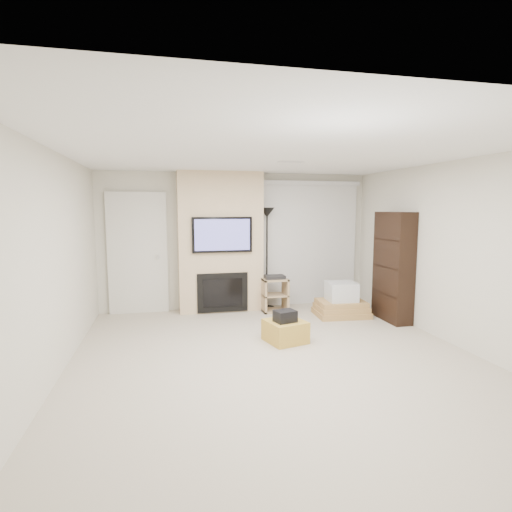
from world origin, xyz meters
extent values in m
cube|color=#C0B39E|center=(0.00, 0.00, 0.00)|extent=(5.00, 5.50, 0.00)
cube|color=white|center=(0.00, 0.00, 2.50)|extent=(5.00, 5.50, 0.00)
cube|color=beige|center=(0.00, 2.75, 1.25)|extent=(5.00, 0.00, 2.50)
cube|color=beige|center=(0.00, -2.75, 1.25)|extent=(5.00, 0.00, 2.50)
cube|color=beige|center=(-2.50, 0.00, 1.25)|extent=(0.00, 5.50, 2.50)
cube|color=beige|center=(2.50, 0.00, 1.25)|extent=(0.00, 5.50, 2.50)
cube|color=silver|center=(0.40, 0.80, 2.50)|extent=(0.35, 0.18, 0.01)
cube|color=gold|center=(0.29, 0.62, 0.15)|extent=(0.61, 0.61, 0.30)
cube|color=black|center=(0.27, 0.58, 0.38)|extent=(0.33, 0.29, 0.16)
cube|color=beige|center=(-0.35, 2.55, 1.25)|extent=(1.50, 0.40, 2.50)
cube|color=black|center=(-0.35, 2.32, 1.40)|extent=(1.05, 0.06, 0.62)
cube|color=#4E4D93|center=(-0.35, 2.29, 1.40)|extent=(0.96, 0.00, 0.54)
cube|color=black|center=(-0.35, 2.34, 0.37)|extent=(0.90, 0.04, 0.70)
cube|color=black|center=(-0.35, 2.32, 0.37)|extent=(0.70, 0.02, 0.50)
cube|color=silver|center=(-1.80, 2.71, 1.07)|extent=(1.02, 0.08, 2.14)
cube|color=beige|center=(-1.80, 2.72, 1.02)|extent=(0.90, 0.05, 2.05)
cylinder|color=silver|center=(-1.46, 2.67, 1.00)|extent=(0.07, 0.06, 0.07)
cube|color=silver|center=(1.40, 2.69, 2.33)|extent=(1.98, 0.10, 0.08)
cube|color=silver|center=(1.40, 2.70, 1.15)|extent=(1.90, 0.03, 2.29)
cylinder|color=black|center=(0.50, 2.49, 0.01)|extent=(0.28, 0.28, 0.03)
cylinder|color=black|center=(0.50, 2.49, 0.89)|extent=(0.03, 0.03, 1.74)
cone|color=black|center=(0.50, 2.49, 1.78)|extent=(0.28, 0.28, 0.18)
cube|color=tan|center=(0.38, 2.26, 0.30)|extent=(0.04, 0.38, 0.60)
cube|color=tan|center=(0.79, 2.26, 0.30)|extent=(0.04, 0.38, 0.60)
cube|color=tan|center=(0.58, 2.26, 0.01)|extent=(0.45, 0.38, 0.03)
cube|color=tan|center=(0.58, 2.26, 0.30)|extent=(0.45, 0.38, 0.03)
cube|color=tan|center=(0.58, 2.26, 0.58)|extent=(0.45, 0.38, 0.03)
cube|color=black|center=(0.58, 2.26, 0.63)|extent=(0.35, 0.25, 0.06)
cube|color=tan|center=(1.63, 1.71, 0.05)|extent=(0.92, 0.72, 0.10)
cube|color=tan|center=(1.63, 1.71, 0.14)|extent=(0.88, 0.68, 0.09)
cube|color=tan|center=(1.63, 1.71, 0.23)|extent=(0.83, 0.63, 0.09)
cube|color=silver|center=(1.63, 1.71, 0.43)|extent=(0.51, 0.46, 0.32)
cube|color=black|center=(2.34, 1.28, 0.90)|extent=(0.30, 0.80, 1.80)
cube|color=black|center=(2.32, 1.28, 0.45)|extent=(0.26, 0.72, 0.02)
cube|color=black|center=(2.32, 1.28, 0.90)|extent=(0.26, 0.72, 0.02)
cube|color=black|center=(2.32, 1.28, 1.35)|extent=(0.26, 0.72, 0.02)
camera|label=1|loc=(-1.30, -4.57, 1.87)|focal=28.00mm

